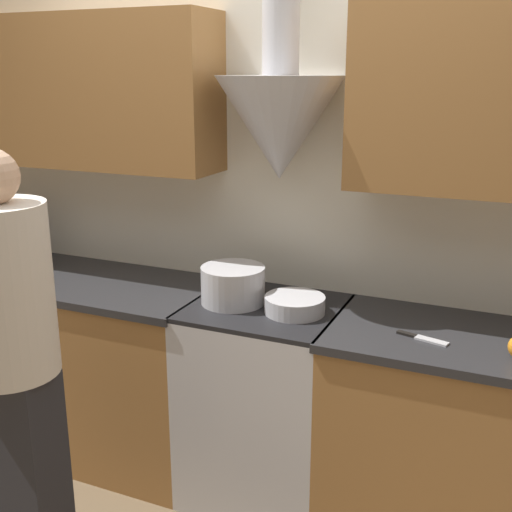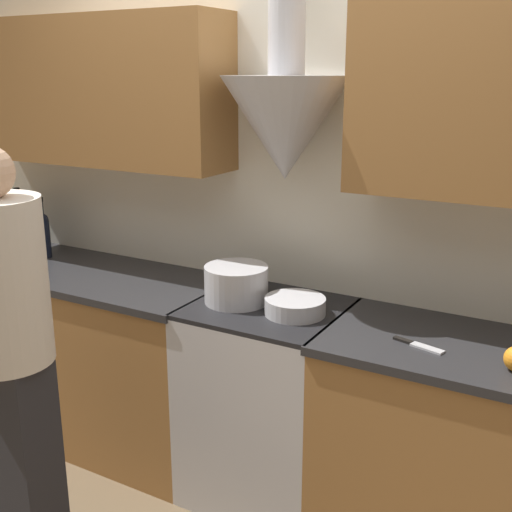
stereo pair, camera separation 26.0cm
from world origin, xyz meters
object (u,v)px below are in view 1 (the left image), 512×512
at_px(person_foreground_left, 12,366).
at_px(wine_bottle_3, 4,237).
at_px(mixing_bowl, 295,305).
at_px(wine_bottle_4, 20,239).
at_px(stove_range, 265,401).
at_px(stock_pot, 233,285).

bearing_deg(person_foreground_left, wine_bottle_3, 134.75).
bearing_deg(mixing_bowl, person_foreground_left, -129.38).
distance_m(mixing_bowl, person_foreground_left, 1.12).
xyz_separation_m(wine_bottle_4, person_foreground_left, (0.85, -0.96, -0.14)).
distance_m(stove_range, wine_bottle_3, 1.62).
relative_size(stove_range, mixing_bowl, 3.62).
bearing_deg(wine_bottle_4, mixing_bowl, -3.44).
bearing_deg(stove_range, wine_bottle_4, 177.31).
relative_size(wine_bottle_4, stock_pot, 1.18).
relative_size(stove_range, wine_bottle_3, 2.67).
relative_size(stove_range, person_foreground_left, 0.55).
xyz_separation_m(stove_range, stock_pot, (-0.14, -0.02, 0.54)).
distance_m(stock_pot, mixing_bowl, 0.29).
height_order(stove_range, wine_bottle_3, wine_bottle_3).
xyz_separation_m(wine_bottle_4, stock_pot, (1.27, -0.09, -0.06)).
distance_m(wine_bottle_4, stock_pot, 1.27).
relative_size(wine_bottle_3, person_foreground_left, 0.21).
bearing_deg(mixing_bowl, wine_bottle_3, 177.17).
xyz_separation_m(stock_pot, person_foreground_left, (-0.42, -0.87, -0.08)).
distance_m(wine_bottle_3, person_foreground_left, 1.34).
distance_m(stove_range, stock_pot, 0.56).
bearing_deg(wine_bottle_3, wine_bottle_4, 7.27).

